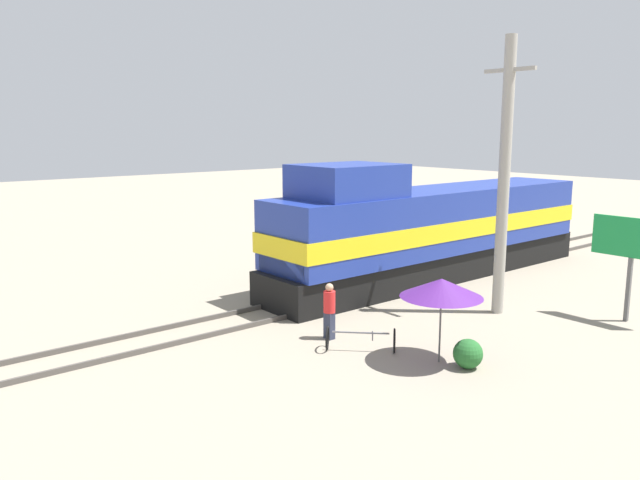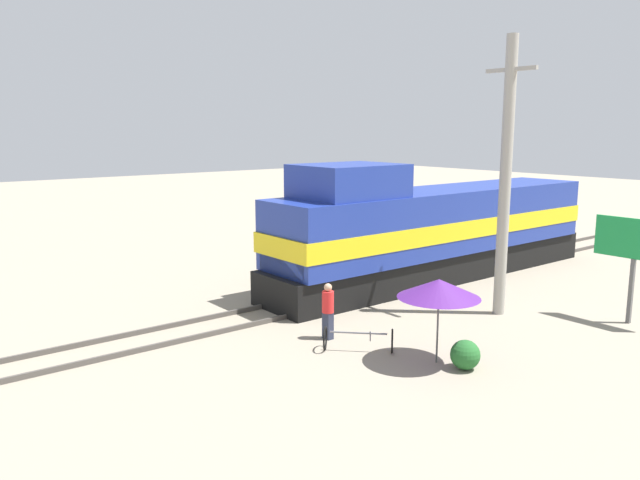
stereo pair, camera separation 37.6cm
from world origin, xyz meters
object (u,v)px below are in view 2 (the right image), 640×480
Objects in this scene: vendor_umbrella at (439,288)px; billboard_sign at (635,245)px; utility_pole at (505,177)px; bicycle at (359,339)px; locomotive at (431,230)px; person_bystander at (328,309)px.

vendor_umbrella is 0.68× the size of billboard_sign.
bicycle is (-0.22, -5.96, -4.13)m from utility_pole.
utility_pole reaches higher than locomotive.
locomotive is 8.36m from person_bystander.
bicycle is (1.32, -0.01, -0.54)m from person_bystander.
vendor_umbrella is 7.39m from billboard_sign.
locomotive reaches higher than person_bystander.
locomotive is at bearing 111.28° from person_bystander.
vendor_umbrella reaches higher than bicycle.
person_bystander is at bearing 45.28° from bicycle.
utility_pole reaches higher than bicycle.
billboard_sign is 1.82× the size of bicycle.
vendor_umbrella is (6.19, -6.69, -0.02)m from locomotive.
bicycle is at bearing -0.26° from person_bystander.
bicycle is at bearing -150.79° from vendor_umbrella.
utility_pole is at bearing -46.60° from bicycle.
locomotive is 7.27× the size of vendor_umbrella.
vendor_umbrella reaches higher than person_bystander.
billboard_sign is at bearing 78.26° from vendor_umbrella.
utility_pole is 4.89× the size of bicycle.
vendor_umbrella is at bearing -105.25° from bicycle.
vendor_umbrella is at bearing -71.57° from utility_pole.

